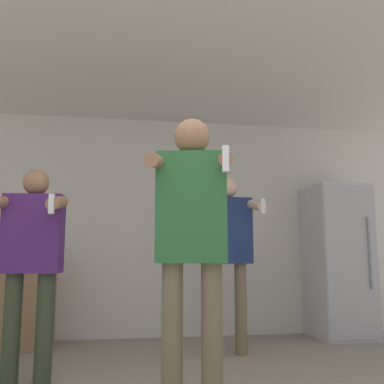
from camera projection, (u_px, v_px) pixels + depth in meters
The scene contains 8 objects.
wall_back at pixel (143, 225), 5.03m from camera, with size 7.00×0.06×2.55m.
ceiling_slab at pixel (154, 58), 3.61m from camera, with size 7.00×3.77×0.05m.
refrigerator at pixel (338, 260), 4.96m from camera, with size 0.62×0.70×1.73m.
bottle_short_whiskey at pixel (35, 244), 4.56m from camera, with size 0.08×0.08×0.27m.
bottle_tall_gin at pixel (8, 242), 4.52m from camera, with size 0.08×0.08×0.35m.
person_woman_foreground at pixel (192, 233), 2.53m from camera, with size 0.54×0.53×1.75m.
person_man_side at pixel (32, 253), 3.21m from camera, with size 0.53×0.46×1.58m.
person_spectator_back at pixel (228, 243), 4.11m from camera, with size 0.55×0.51×1.68m.
Camera 1 is at (-0.21, -1.78, 0.91)m, focal length 40.00 mm.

